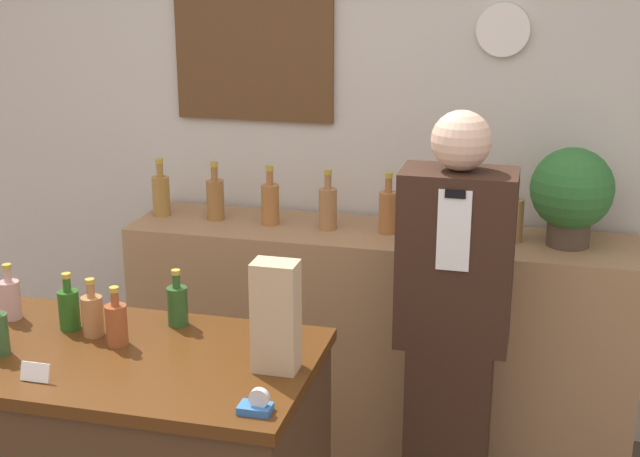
# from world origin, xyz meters

# --- Properties ---
(back_wall) EXTENTS (5.20, 0.09, 2.70)m
(back_wall) POSITION_xyz_m (-0.00, 2.00, 1.36)
(back_wall) COLOR beige
(back_wall) RESTS_ON ground_plane
(back_shelf) EXTENTS (2.16, 0.47, 0.99)m
(back_shelf) POSITION_xyz_m (0.20, 1.70, 0.50)
(back_shelf) COLOR #9E754C
(back_shelf) RESTS_ON ground_plane
(shopkeeper) EXTENTS (0.41, 0.26, 1.61)m
(shopkeeper) POSITION_xyz_m (0.57, 1.19, 0.81)
(shopkeeper) COLOR #331E14
(shopkeeper) RESTS_ON ground_plane
(potted_plant) EXTENTS (0.33, 0.33, 0.40)m
(potted_plant) POSITION_xyz_m (0.97, 1.72, 1.21)
(potted_plant) COLOR #4C3D2D
(potted_plant) RESTS_ON back_shelf
(paper_bag) EXTENTS (0.13, 0.09, 0.34)m
(paper_bag) POSITION_xyz_m (0.12, 0.45, 1.11)
(paper_bag) COLOR tan
(paper_bag) RESTS_ON display_counter
(tape_dispenser) EXTENTS (0.09, 0.06, 0.07)m
(tape_dispenser) POSITION_xyz_m (0.15, 0.18, 0.96)
(tape_dispenser) COLOR #2D66A8
(tape_dispenser) RESTS_ON display_counter
(price_card_right) EXTENTS (0.09, 0.02, 0.06)m
(price_card_right) POSITION_xyz_m (-0.53, 0.20, 0.97)
(price_card_right) COLOR white
(price_card_right) RESTS_ON display_counter
(counter_bottle_0) EXTENTS (0.07, 0.07, 0.19)m
(counter_bottle_0) POSITION_xyz_m (-0.86, 0.60, 1.01)
(counter_bottle_0) COLOR tan
(counter_bottle_0) RESTS_ON display_counter
(counter_bottle_2) EXTENTS (0.07, 0.07, 0.19)m
(counter_bottle_2) POSITION_xyz_m (-0.62, 0.57, 1.01)
(counter_bottle_2) COLOR #25561A
(counter_bottle_2) RESTS_ON display_counter
(counter_bottle_3) EXTENTS (0.07, 0.07, 0.19)m
(counter_bottle_3) POSITION_xyz_m (-0.52, 0.54, 1.01)
(counter_bottle_3) COLOR #A56E3F
(counter_bottle_3) RESTS_ON display_counter
(counter_bottle_4) EXTENTS (0.07, 0.07, 0.19)m
(counter_bottle_4) POSITION_xyz_m (-0.41, 0.49, 1.01)
(counter_bottle_4) COLOR brown
(counter_bottle_4) RESTS_ON display_counter
(counter_bottle_5) EXTENTS (0.07, 0.07, 0.19)m
(counter_bottle_5) POSITION_xyz_m (-0.29, 0.69, 1.01)
(counter_bottle_5) COLOR #285022
(counter_bottle_5) RESTS_ON display_counter
(shelf_bottle_0) EXTENTS (0.08, 0.08, 0.26)m
(shelf_bottle_0) POSITION_xyz_m (-0.80, 1.72, 1.09)
(shelf_bottle_0) COLOR olive
(shelf_bottle_0) RESTS_ON back_shelf
(shelf_bottle_1) EXTENTS (0.08, 0.08, 0.26)m
(shelf_bottle_1) POSITION_xyz_m (-0.54, 1.72, 1.09)
(shelf_bottle_1) COLOR olive
(shelf_bottle_1) RESTS_ON back_shelf
(shelf_bottle_2) EXTENTS (0.08, 0.08, 0.26)m
(shelf_bottle_2) POSITION_xyz_m (-0.28, 1.70, 1.09)
(shelf_bottle_2) COLOR #A26633
(shelf_bottle_2) RESTS_ON back_shelf
(shelf_bottle_3) EXTENTS (0.08, 0.08, 0.26)m
(shelf_bottle_3) POSITION_xyz_m (-0.02, 1.70, 1.09)
(shelf_bottle_3) COLOR #9E6C3F
(shelf_bottle_3) RESTS_ON back_shelf
(shelf_bottle_4) EXTENTS (0.08, 0.08, 0.26)m
(shelf_bottle_4) POSITION_xyz_m (0.24, 1.71, 1.09)
(shelf_bottle_4) COLOR #A26332
(shelf_bottle_4) RESTS_ON back_shelf
(shelf_bottle_5) EXTENTS (0.08, 0.08, 0.26)m
(shelf_bottle_5) POSITION_xyz_m (0.50, 1.72, 1.09)
(shelf_bottle_5) COLOR #9E6F3F
(shelf_bottle_5) RESTS_ON back_shelf
(shelf_bottle_6) EXTENTS (0.08, 0.08, 0.26)m
(shelf_bottle_6) POSITION_xyz_m (0.75, 1.72, 1.09)
(shelf_bottle_6) COLOR #9D703E
(shelf_bottle_6) RESTS_ON back_shelf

